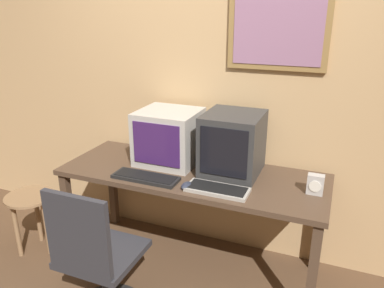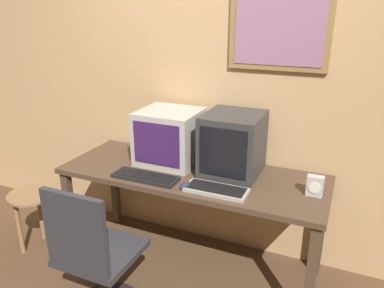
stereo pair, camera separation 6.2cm
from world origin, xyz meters
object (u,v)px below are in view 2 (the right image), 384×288
keyboard_main (145,177)px  office_chair (96,264)px  mouse_near_keyboard (185,185)px  monitor_left (170,137)px  side_stool (34,206)px  monitor_right (233,144)px  desk_clock (315,186)px  keyboard_side (216,190)px

keyboard_main → office_chair: size_ratio=0.48×
keyboard_main → mouse_near_keyboard: bearing=-3.8°
monitor_left → mouse_near_keyboard: bearing=-51.0°
office_chair → side_stool: 0.99m
monitor_right → office_chair: monitor_right is taller
monitor_left → mouse_near_keyboard: (0.29, -0.35, -0.18)m
desk_clock → side_stool: (-2.03, -0.29, -0.45)m
monitor_left → office_chair: monitor_left is taller
desk_clock → side_stool: size_ratio=0.26×
keyboard_main → office_chair: office_chair is taller
monitor_right → keyboard_side: 0.37m
office_chair → desk_clock: bearing=31.6°
monitor_left → keyboard_side: bearing=-33.7°
monitor_left → desk_clock: bearing=-7.1°
monitor_right → mouse_near_keyboard: monitor_right is taller
keyboard_side → desk_clock: 0.59m
keyboard_main → desk_clock: size_ratio=3.56×
desk_clock → office_chair: office_chair is taller
mouse_near_keyboard → desk_clock: size_ratio=0.82×
keyboard_side → side_stool: size_ratio=0.81×
keyboard_side → office_chair: (-0.57, -0.50, -0.37)m
monitor_left → desk_clock: monitor_left is taller
keyboard_main → keyboard_side: same height
keyboard_side → mouse_near_keyboard: bearing=-170.6°
desk_clock → office_chair: (-1.13, -0.69, -0.42)m
mouse_near_keyboard → side_stool: mouse_near_keyboard is taller
keyboard_side → mouse_near_keyboard: mouse_near_keyboard is taller
monitor_right → keyboard_main: monitor_right is taller
side_stool → monitor_left: bearing=22.9°
side_stool → desk_clock: bearing=8.1°
keyboard_main → mouse_near_keyboard: 0.30m
side_stool → monitor_right: bearing=15.7°
office_chair → keyboard_main: bearing=81.8°
desk_clock → keyboard_side: bearing=-161.2°
monitor_right → side_stool: 1.64m
keyboard_main → side_stool: keyboard_main is taller
keyboard_main → monitor_left: bearing=87.2°
keyboard_main → desk_clock: (1.06, 0.20, 0.05)m
office_chair → side_stool: size_ratio=1.91×
monitor_right → office_chair: bearing=-124.7°
monitor_left → keyboard_side: size_ratio=1.08×
mouse_near_keyboard → desk_clock: 0.79m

